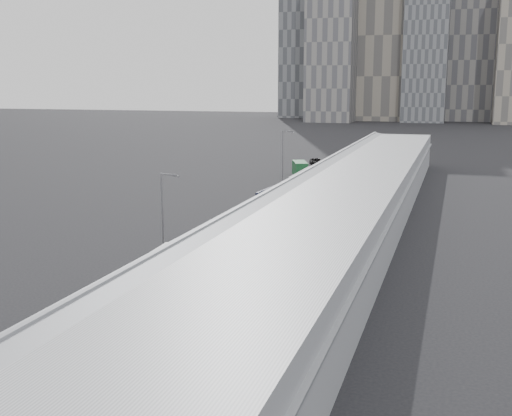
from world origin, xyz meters
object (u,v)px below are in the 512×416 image
at_px(bus_5, 283,200).
at_px(bus_7, 321,175).
at_px(bus_3, 205,250).
at_px(bus_2, 150,287).
at_px(suv, 316,162).
at_px(bus_6, 307,184).
at_px(bus_8, 341,165).
at_px(shipping_container, 300,169).
at_px(bus_4, 263,218).
at_px(street_lamp_far, 284,153).
at_px(street_lamp_near, 164,207).
at_px(bus_1, 48,350).
at_px(bus_9, 353,158).

relative_size(bus_5, bus_7, 1.06).
xyz_separation_m(bus_3, bus_5, (0.12, 28.75, 0.06)).
relative_size(bus_2, bus_7, 1.06).
bearing_deg(suv, bus_6, -98.44).
bearing_deg(bus_8, shipping_container, -134.66).
bearing_deg(suv, bus_4, -101.82).
bearing_deg(bus_2, shipping_container, 91.72).
relative_size(bus_2, bus_6, 1.00).
distance_m(bus_6, shipping_container, 21.90).
relative_size(bus_6, street_lamp_far, 1.44).
height_order(bus_2, bus_8, bus_8).
bearing_deg(street_lamp_far, street_lamp_near, -89.13).
xyz_separation_m(bus_3, bus_8, (0.86, 71.14, 0.09)).
bearing_deg(bus_1, bus_4, 87.42).
relative_size(street_lamp_near, shipping_container, 1.25).
bearing_deg(bus_4, street_lamp_near, -123.43).
relative_size(bus_4, street_lamp_near, 1.60).
bearing_deg(bus_4, bus_6, 87.82).
relative_size(bus_6, bus_8, 0.98).
bearing_deg(bus_2, bus_4, 85.48).
height_order(bus_1, bus_3, bus_3).
distance_m(bus_5, shipping_container, 36.77).
xyz_separation_m(bus_1, bus_7, (0.00, 80.87, -0.01)).
height_order(bus_2, street_lamp_far, street_lamp_far).
relative_size(bus_9, suv, 2.26).
distance_m(bus_1, bus_5, 54.07).
bearing_deg(bus_7, bus_9, 92.50).
height_order(bus_5, street_lamp_near, street_lamp_near).
distance_m(bus_4, bus_6, 28.06).
distance_m(bus_1, bus_2, 12.71).
distance_m(shipping_container, suv, 17.51).
distance_m(bus_6, bus_8, 27.15).
xyz_separation_m(street_lamp_near, street_lamp_far, (-0.77, 51.06, 0.52)).
distance_m(bus_8, shipping_container, 9.37).
height_order(street_lamp_near, street_lamp_far, street_lamp_far).
relative_size(street_lamp_near, street_lamp_far, 0.89).
height_order(bus_8, shipping_container, bus_8).
distance_m(bus_7, bus_8, 15.61).
bearing_deg(bus_4, bus_1, -95.84).
xyz_separation_m(bus_1, bus_2, (0.48, 12.70, 0.09)).
relative_size(bus_8, street_lamp_far, 1.47).
bearing_deg(bus_9, bus_7, -92.59).
bearing_deg(bus_9, bus_6, -91.84).
distance_m(bus_3, street_lamp_far, 54.99).
relative_size(bus_4, bus_7, 1.05).
bearing_deg(bus_6, bus_8, 88.17).
xyz_separation_m(bus_3, street_lamp_near, (-5.95, 3.38, 3.31)).
xyz_separation_m(bus_9, shipping_container, (-7.05, -20.37, -0.12)).
bearing_deg(bus_3, bus_6, 91.45).
height_order(bus_4, bus_6, bus_6).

